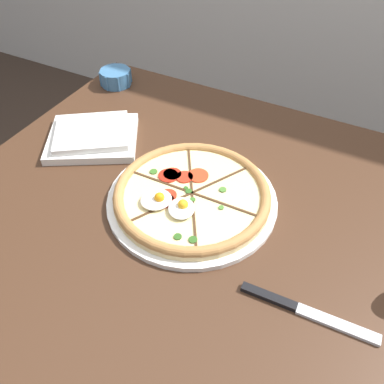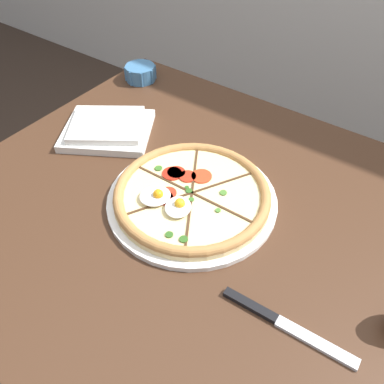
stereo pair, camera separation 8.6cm
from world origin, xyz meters
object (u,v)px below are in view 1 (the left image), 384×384
Objects in this scene: ramekin_bowl at (116,77)px; knife_main at (306,311)px; dining_table at (209,245)px; napkin_folded at (93,136)px; pizza at (192,196)px.

ramekin_bowl reaches higher than knife_main.
ramekin_bowl is 0.41× the size of knife_main.
napkin_folded is (-0.37, 0.09, 0.13)m from dining_table.
napkin_folded is (0.11, -0.26, -0.01)m from ramekin_bowl.
ramekin_bowl is 0.34× the size of napkin_folded.
ramekin_bowl is at bearing 144.30° from dining_table.
pizza reaches higher than dining_table.
dining_table is 0.40m from napkin_folded.
ramekin_bowl is 0.88m from knife_main.
napkin_folded is 1.18× the size of knife_main.
knife_main is (0.25, -0.13, 0.11)m from dining_table.
dining_table is at bearing -11.91° from pizza.
pizza is 0.33m from knife_main.
ramekin_bowl is at bearing 144.31° from knife_main.
knife_main is at bearing -33.40° from ramekin_bowl.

